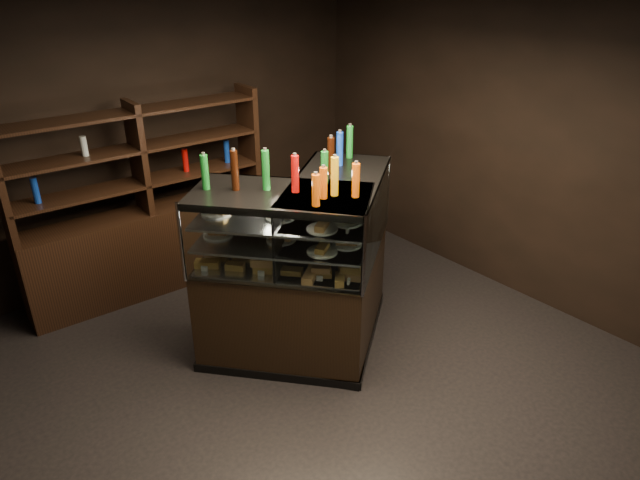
% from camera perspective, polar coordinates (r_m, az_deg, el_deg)
% --- Properties ---
extents(ground, '(5.00, 5.00, 0.00)m').
position_cam_1_polar(ground, '(5.13, -1.52, -12.13)').
color(ground, black).
rests_on(ground, ground).
extents(room_shell, '(5.02, 5.02, 3.01)m').
position_cam_1_polar(room_shell, '(4.21, -1.83, 9.07)').
color(room_shell, black).
rests_on(room_shell, ground).
extents(display_case, '(2.07, 1.56, 1.57)m').
position_cam_1_polar(display_case, '(5.04, -0.98, -5.69)').
color(display_case, black).
rests_on(display_case, ground).
extents(food_display, '(1.63, 1.09, 0.48)m').
position_cam_1_polar(food_display, '(4.72, -0.99, 0.88)').
color(food_display, '#BE8544').
rests_on(food_display, display_case).
extents(bottles_top, '(1.45, 0.95, 0.30)m').
position_cam_1_polar(bottles_top, '(4.53, -1.11, 7.14)').
color(bottles_top, silver).
rests_on(bottles_top, display_case).
extents(potted_conifer, '(0.31, 0.31, 0.67)m').
position_cam_1_polar(potted_conifer, '(5.99, -0.89, -1.69)').
color(potted_conifer, black).
rests_on(potted_conifer, ground).
extents(back_shelving, '(2.55, 0.54, 2.00)m').
position_cam_1_polar(back_shelving, '(6.18, -16.66, 0.36)').
color(back_shelving, black).
rests_on(back_shelving, ground).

